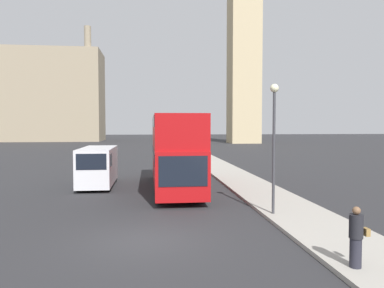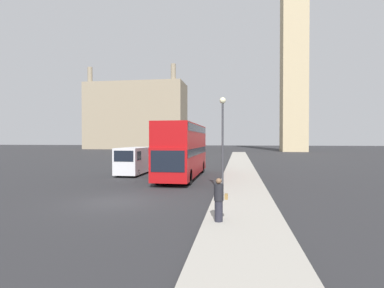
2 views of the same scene
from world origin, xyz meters
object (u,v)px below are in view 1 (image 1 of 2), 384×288
red_double_decker_bus (175,148)px  street_lamp (274,128)px  pedestrian (356,237)px  white_van (98,166)px

red_double_decker_bus → street_lamp: (3.69, -7.43, 1.28)m
red_double_decker_bus → street_lamp: size_ratio=2.05×
pedestrian → street_lamp: 6.75m
red_double_decker_bus → street_lamp: bearing=-63.6°
red_double_decker_bus → pedestrian: 14.18m
red_double_decker_bus → white_van: (-4.84, 1.64, -1.17)m
white_van → pedestrian: (8.70, -15.19, -0.37)m
white_van → street_lamp: (8.53, -9.07, 2.45)m
red_double_decker_bus → pedestrian: red_double_decker_bus is taller
white_van → street_lamp: 12.69m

